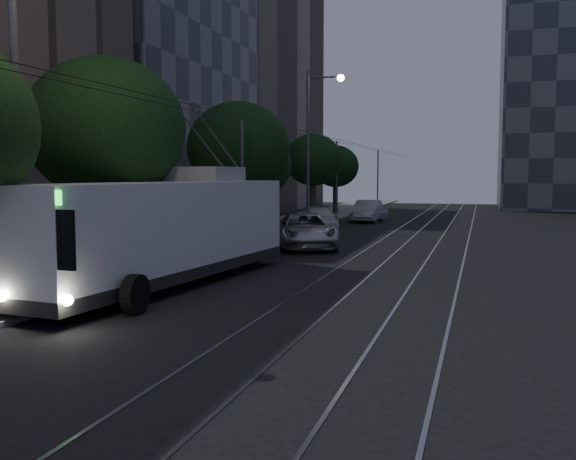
% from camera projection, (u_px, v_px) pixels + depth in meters
% --- Properties ---
extents(ground, '(120.00, 120.00, 0.00)m').
position_uv_depth(ground, '(289.00, 293.00, 18.89)').
color(ground, black).
rests_on(ground, ground).
extents(sidewalk, '(5.00, 90.00, 0.15)m').
position_uv_depth(sidewalk, '(267.00, 229.00, 40.12)').
color(sidewalk, gray).
rests_on(sidewalk, ground).
extents(tram_rails, '(4.52, 90.00, 0.02)m').
position_uv_depth(tram_rails, '(430.00, 234.00, 37.23)').
color(tram_rails, gray).
rests_on(tram_rails, ground).
extents(overhead_wires, '(2.23, 90.00, 6.00)m').
position_uv_depth(overhead_wires, '(306.00, 175.00, 39.09)').
color(overhead_wires, black).
rests_on(overhead_wires, ground).
extents(building_glass_mid, '(14.40, 18.40, 26.80)m').
position_uv_depth(building_glass_mid, '(118.00, 30.00, 44.20)').
color(building_glass_mid, '#393D48').
rests_on(building_glass_mid, ground).
extents(building_tan_far, '(14.40, 22.40, 34.80)m').
position_uv_depth(building_tan_far, '(228.00, 32.00, 62.91)').
color(building_tan_far, gray).
rests_on(building_tan_far, ground).
extents(trolleybus, '(3.83, 12.65, 5.63)m').
position_uv_depth(trolleybus, '(166.00, 230.00, 20.13)').
color(trolleybus, silver).
rests_on(trolleybus, ground).
extents(pickup_silver, '(4.70, 6.46, 1.63)m').
position_uv_depth(pickup_silver, '(304.00, 231.00, 30.51)').
color(pickup_silver, '#B1B3B9').
rests_on(pickup_silver, ground).
extents(car_white_a, '(2.58, 3.96, 1.25)m').
position_uv_depth(car_white_a, '(296.00, 229.00, 33.51)').
color(car_white_a, '#B7B6BB').
rests_on(car_white_a, ground).
extents(car_white_b, '(3.54, 5.59, 1.51)m').
position_uv_depth(car_white_b, '(319.00, 220.00, 38.57)').
color(car_white_b, '#B6B5BA').
rests_on(car_white_b, ground).
extents(car_white_c, '(1.74, 4.84, 1.59)m').
position_uv_depth(car_white_c, '(368.00, 211.00, 47.24)').
color(car_white_c, '#BAB9BD').
rests_on(car_white_c, ground).
extents(car_white_d, '(2.74, 4.09, 1.29)m').
position_uv_depth(car_white_d, '(369.00, 212.00, 47.73)').
color(car_white_d, silver).
rests_on(car_white_d, ground).
extents(tree_1, '(5.45, 5.45, 7.49)m').
position_uv_depth(tree_1, '(106.00, 129.00, 21.89)').
color(tree_1, '#2E231A').
rests_on(tree_1, ground).
extents(tree_2, '(5.43, 5.43, 7.31)m').
position_uv_depth(tree_2, '(238.00, 148.00, 33.76)').
color(tree_2, '#2E231A').
rests_on(tree_2, ground).
extents(tree_3, '(4.04, 4.04, 5.82)m').
position_uv_depth(tree_3, '(255.00, 165.00, 35.76)').
color(tree_3, '#2E231A').
rests_on(tree_3, ground).
extents(tree_4, '(4.19, 4.19, 6.42)m').
position_uv_depth(tree_4, '(313.00, 160.00, 46.61)').
color(tree_4, '#2E231A').
rests_on(tree_4, ground).
extents(tree_5, '(4.06, 4.06, 6.01)m').
position_uv_depth(tree_5, '(336.00, 166.00, 55.99)').
color(tree_5, '#2E231A').
rests_on(tree_5, ground).
extents(streetlamp_near, '(2.68, 0.44, 11.25)m').
position_uv_depth(streetlamp_near, '(29.00, 35.00, 14.84)').
color(streetlamp_near, '#58585B').
rests_on(streetlamp_near, ground).
extents(streetlamp_far, '(2.39, 0.44, 9.87)m').
position_uv_depth(streetlamp_far, '(314.00, 135.00, 40.04)').
color(streetlamp_far, '#58585B').
rests_on(streetlamp_far, ground).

